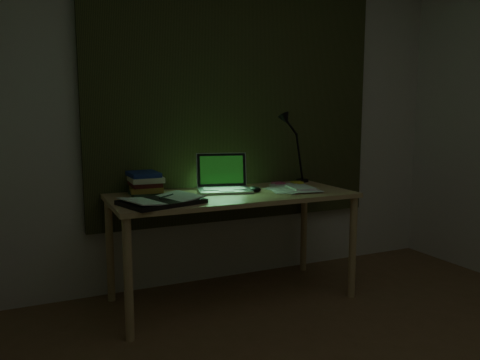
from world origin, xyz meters
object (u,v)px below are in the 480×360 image
(loose_papers, at_px, (293,188))
(book_stack, at_px, (145,183))
(laptop, at_px, (225,173))
(desk, at_px, (232,247))
(desk_lamp, at_px, (303,149))
(open_textbook, at_px, (162,201))

(loose_papers, bearing_deg, book_stack, 168.38)
(laptop, xyz_separation_m, book_stack, (-0.51, 0.08, -0.05))
(desk, bearing_deg, loose_papers, -4.21)
(loose_papers, xyz_separation_m, desk_lamp, (0.27, 0.31, 0.24))
(book_stack, distance_m, loose_papers, 0.99)
(open_textbook, bearing_deg, desk, -0.18)
(laptop, distance_m, open_textbook, 0.56)
(laptop, relative_size, book_stack, 1.65)
(desk, height_order, laptop, laptop)
(laptop, xyz_separation_m, loose_papers, (0.45, -0.12, -0.11))
(desk_lamp, bearing_deg, book_stack, -177.15)
(laptop, height_order, open_textbook, laptop)
(open_textbook, distance_m, loose_papers, 0.96)
(desk, xyz_separation_m, book_stack, (-0.53, 0.17, 0.44))
(book_stack, bearing_deg, desk_lamp, 4.97)
(laptop, relative_size, loose_papers, 1.10)
(desk, relative_size, loose_papers, 4.40)
(laptop, relative_size, open_textbook, 0.90)
(desk, relative_size, desk_lamp, 3.16)
(desk, height_order, desk_lamp, desk_lamp)
(desk, bearing_deg, desk_lamp, 21.25)
(desk, relative_size, book_stack, 6.64)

